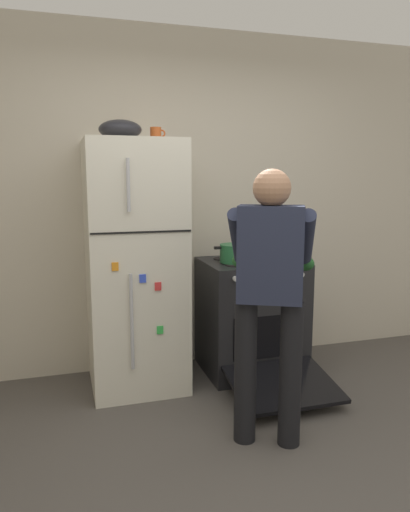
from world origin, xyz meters
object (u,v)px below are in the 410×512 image
Objects in this scene: person_cook at (270,282)px; mixing_bowl at (120,130)px; red_pot at (235,253)px; refrigerator at (135,266)px; pepper_mill at (276,245)px; coffee_mug at (156,134)px; stove_range at (252,317)px.

person_cook is 1.53m from mixing_bowl.
person_cook is at bearing -98.48° from red_pot.
refrigerator reaches higher than pepper_mill.
refrigerator is 6.09× the size of mixing_bowl.
coffee_mug is at bearing 10.78° from mixing_bowl.
person_cook is 4.82× the size of red_pot.
person_cook is 9.44× the size of pepper_mill.
person_cook is 5.38× the size of mixing_bowl.
mixing_bowl is (-1.00, 0.02, 1.44)m from stove_range.
mixing_bowl is (-0.70, 1.01, 0.92)m from person_cook.
mixing_bowl is at bearing 179.78° from refrigerator.
stove_range is (0.92, -0.02, -0.46)m from refrigerator.
person_cook is at bearing -116.55° from pepper_mill.
refrigerator is at bearing 176.27° from red_pot.
mixing_bowl is (-0.84, 0.05, 0.90)m from red_pot.
refrigerator is at bearing -164.60° from coffee_mug.
red_pot is at bearing -3.73° from refrigerator.
coffee_mug is at bearing 174.77° from stove_range.
pepper_mill is (1.22, 0.20, 0.08)m from refrigerator.
red_pot is 1.96× the size of pepper_mill.
stove_range is 10.80× the size of coffee_mug.
pepper_mill is 0.57× the size of mixing_bowl.
red_pot is at bearing -151.48° from pepper_mill.
person_cook is 14.28× the size of coffee_mug.
person_cook is 1.45m from coffee_mug.
person_cook is (-0.30, -0.99, 0.52)m from stove_range.
stove_range is at bearing -1.01° from mixing_bowl.
coffee_mug is (0.18, 0.05, 0.95)m from refrigerator.
person_cook reaches higher than pepper_mill.
coffee_mug reaches higher than stove_range.
mixing_bowl reaches higher than red_pot.
person_cook is at bearing -107.02° from stove_range.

